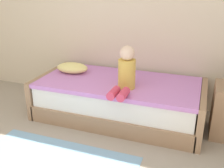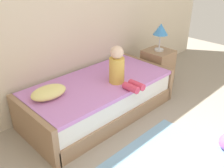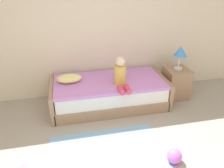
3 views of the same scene
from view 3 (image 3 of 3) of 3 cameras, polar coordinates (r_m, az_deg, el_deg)
wall_rear at (r=4.19m, az=-6.75°, el=15.92°), size 7.20×0.10×2.90m
bed at (r=4.08m, az=-0.75°, el=-2.27°), size 2.11×1.00×0.50m
nightstand at (r=4.50m, az=16.33°, el=0.25°), size 0.44×0.44×0.60m
table_lamp at (r=4.26m, az=17.43°, el=7.93°), size 0.24×0.24×0.45m
child_figure at (r=3.70m, az=2.29°, el=2.51°), size 0.20×0.51×0.50m
pillow at (r=3.96m, az=-11.11°, el=1.44°), size 0.44×0.30×0.13m
toy_ball at (r=3.11m, az=15.94°, el=-17.63°), size 0.20×0.20×0.20m
area_rug at (r=3.15m, az=-1.04°, el=-18.06°), size 1.60×1.10×0.01m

